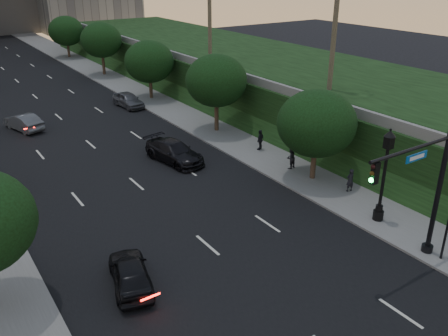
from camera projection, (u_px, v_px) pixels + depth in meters
ground at (267, 297)px, 21.04m from camera, size 160.00×160.00×0.00m
road_surface at (65, 122)px, 43.89m from camera, size 16.00×140.00×0.02m
sidewalk_right at (164, 105)px, 49.09m from camera, size 4.50×140.00×0.15m
embankment at (265, 76)px, 52.79m from camera, size 18.00×90.00×4.00m
parapet_wall at (200, 63)px, 47.51m from camera, size 0.35×90.00×0.70m
tree_right_a at (317, 123)px, 30.78m from camera, size 5.20×5.20×6.24m
tree_right_b at (216, 81)px, 39.72m from camera, size 5.20×5.20×6.74m
tree_right_c at (149, 62)px, 49.82m from camera, size 5.20×5.20×6.24m
tree_right_d at (101, 40)px, 60.28m from camera, size 5.20×5.20×6.74m
tree_right_e at (66, 31)px, 71.91m from camera, size 5.20×5.20×6.24m
traffic_signal_mast at (425, 195)px, 22.15m from camera, size 5.68×0.56×7.00m
street_lamp at (383, 180)px, 26.09m from camera, size 0.64×0.64×5.62m
pedestrian_signal at (447, 234)px, 22.92m from camera, size 0.30×0.33×2.50m
sedan_near_left at (130, 273)px, 21.49m from camera, size 2.66×4.45×1.42m
sedan_mid_left at (23, 122)px, 41.64m from camera, size 2.76×4.70×1.46m
sedan_near_right at (174, 152)px, 35.00m from camera, size 3.05×5.61×1.54m
sedan_far_right at (128, 100)px, 48.23m from camera, size 2.10×4.54×1.51m
pedestrian_a at (350, 180)px, 30.12m from camera, size 0.61×0.45×1.53m
pedestrian_b at (291, 158)px, 33.47m from camera, size 0.90×0.77×1.62m
pedestrian_c at (260, 140)px, 36.82m from camera, size 1.03×0.77×1.62m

